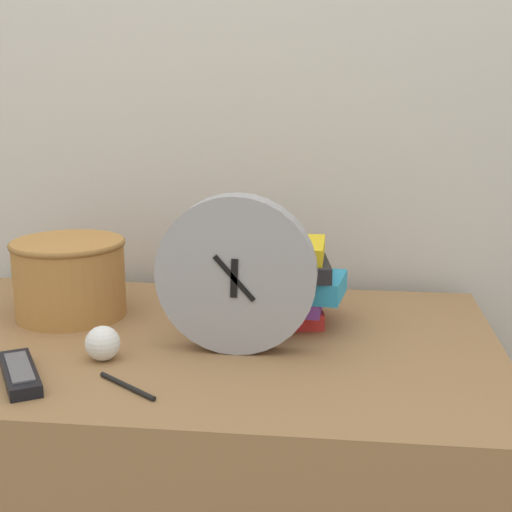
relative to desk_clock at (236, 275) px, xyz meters
The scene contains 7 objects.
wall_back 0.58m from the desk_clock, 101.08° to the left, with size 6.00×0.04×2.40m.
desk_clock is the anchor object (origin of this frame).
book_stack 0.18m from the desk_clock, 72.80° to the left, with size 0.27×0.21×0.16m.
basket 0.39m from the desk_clock, 156.74° to the left, with size 0.23×0.23×0.15m.
tv_remote 0.38m from the desk_clock, 153.16° to the right, with size 0.13×0.17×0.02m.
crumpled_paper_ball 0.25m from the desk_clock, 162.84° to the right, with size 0.06×0.06×0.06m.
pen 0.26m from the desk_clock, 129.39° to the right, with size 0.11×0.09×0.01m.
Camera 1 is at (0.27, -0.86, 1.20)m, focal length 50.00 mm.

